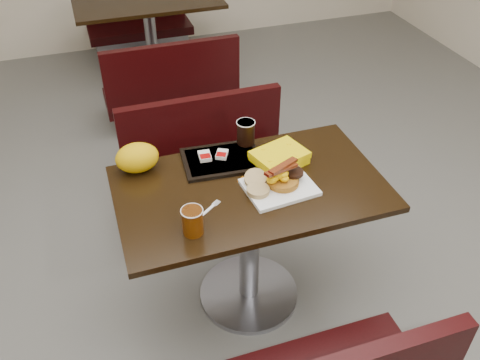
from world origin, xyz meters
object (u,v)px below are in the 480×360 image
object	(u,v)px
paper_bag	(137,158)
table_near	(250,245)
coffee_cup_far	(246,133)
knife	(309,185)
fork	(207,211)
platter	(279,187)
bench_far_n	(138,16)
bench_near_n	(211,167)
coffee_cup_near	(193,221)
pancake_stack	(283,181)
bench_far_s	(169,79)
hashbrown_sleeve_left	(205,156)
clamshell	(279,158)
table_far	(152,42)
tray	(222,160)
hashbrown_sleeve_right	(222,154)

from	to	relation	value
paper_bag	table_near	bearing A→B (deg)	-31.36
coffee_cup_far	paper_bag	world-z (taller)	paper_bag
knife	fork	bearing A→B (deg)	-102.55
platter	knife	distance (m)	0.13
table_near	bench_far_n	xyz separation A→B (m)	(0.00, 3.30, -0.02)
bench_far_n	fork	xyz separation A→B (m)	(-0.23, -3.40, 0.39)
bench_near_n	bench_far_n	xyz separation A→B (m)	(0.00, 2.60, 0.00)
platter	coffee_cup_near	distance (m)	0.46
platter	pancake_stack	distance (m)	0.03
bench_far_s	hashbrown_sleeve_left	distance (m)	1.71
bench_near_n	bench_far_n	distance (m)	2.60
pancake_stack	coffee_cup_far	size ratio (longest dim) A/B	1.21
coffee_cup_far	clamshell	distance (m)	0.22
bench_far_s	coffee_cup_near	world-z (taller)	coffee_cup_near
table_near	paper_bag	size ratio (longest dim) A/B	6.01
bench_near_n	platter	distance (m)	0.87
knife	table_far	bearing A→B (deg)	170.05
table_far	hashbrown_sleeve_left	distance (m)	2.39
table_near	coffee_cup_far	world-z (taller)	coffee_cup_far
coffee_cup_far	bench_far_s	bearing A→B (deg)	92.97
table_near	hashbrown_sleeve_left	world-z (taller)	hashbrown_sleeve_left
tray	clamshell	bearing A→B (deg)	-17.47
tray	hashbrown_sleeve_right	distance (m)	0.03
hashbrown_sleeve_left	paper_bag	world-z (taller)	paper_bag
hashbrown_sleeve_right	bench_far_n	bearing A→B (deg)	116.35
bench_far_s	platter	world-z (taller)	platter
hashbrown_sleeve_left	coffee_cup_far	size ratio (longest dim) A/B	0.64
bench_near_n	coffee_cup_near	world-z (taller)	coffee_cup_near
platter	knife	bearing A→B (deg)	-14.29
knife	paper_bag	size ratio (longest dim) A/B	0.82
pancake_stack	hashbrown_sleeve_right	world-z (taller)	pancake_stack
pancake_stack	knife	world-z (taller)	pancake_stack
fork	pancake_stack	bearing A→B (deg)	-27.65
table_far	hashbrown_sleeve_left	world-z (taller)	hashbrown_sleeve_left
bench_far_n	tray	xyz separation A→B (m)	(-0.07, -3.08, 0.40)
hashbrown_sleeve_right	platter	bearing A→B (deg)	-31.93
clamshell	tray	bearing A→B (deg)	141.29
bench_far_s	bench_near_n	bearing A→B (deg)	-90.00
coffee_cup_near	hashbrown_sleeve_left	world-z (taller)	coffee_cup_near
bench_far_s	platter	bearing A→B (deg)	-86.64
platter	hashbrown_sleeve_left	world-z (taller)	hashbrown_sleeve_left
table_near	hashbrown_sleeve_right	bearing A→B (deg)	104.42
platter	tray	bearing A→B (deg)	117.84
bench_far_s	knife	world-z (taller)	knife
tray	bench_far_n	bearing A→B (deg)	92.90
table_far	coffee_cup_far	bearing A→B (deg)	-87.94
coffee_cup_near	fork	world-z (taller)	coffee_cup_near
bench_near_n	hashbrown_sleeve_left	world-z (taller)	hashbrown_sleeve_left
pancake_stack	tray	distance (m)	0.34
fork	table_far	bearing A→B (deg)	48.97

